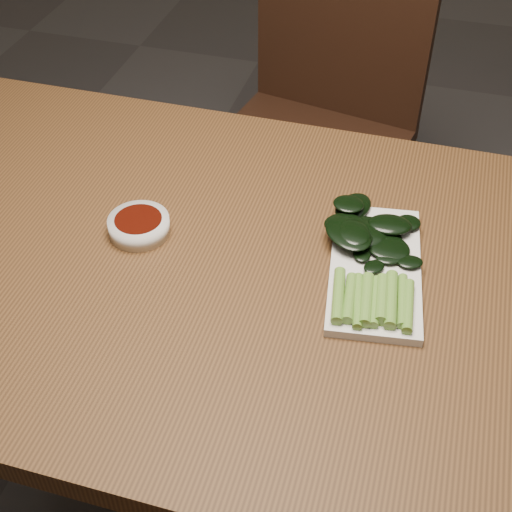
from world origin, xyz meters
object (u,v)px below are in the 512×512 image
(gai_lan, at_px, (369,249))
(chair_far, at_px, (317,120))
(serving_plate, at_px, (375,269))
(sauce_bowl, at_px, (139,225))
(table, at_px, (251,297))

(gai_lan, bearing_deg, chair_far, 106.59)
(chair_far, distance_m, serving_plate, 0.88)
(gai_lan, bearing_deg, serving_plate, -55.61)
(sauce_bowl, relative_size, gai_lan, 0.32)
(chair_far, bearing_deg, sauce_bowl, -87.97)
(table, height_order, gai_lan, gai_lan)
(serving_plate, bearing_deg, chair_far, 107.12)
(table, bearing_deg, chair_far, 94.48)
(table, bearing_deg, sauce_bowl, 173.27)
(serving_plate, relative_size, gai_lan, 0.97)
(chair_far, height_order, sauce_bowl, chair_far)
(table, xyz_separation_m, gai_lan, (0.17, 0.06, 0.10))
(table, height_order, sauce_bowl, sauce_bowl)
(chair_far, distance_m, sauce_bowl, 0.87)
(chair_far, relative_size, gai_lan, 3.00)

